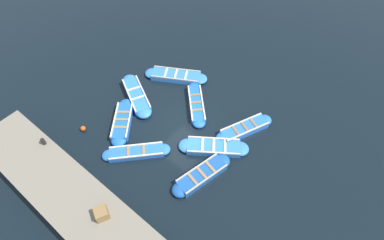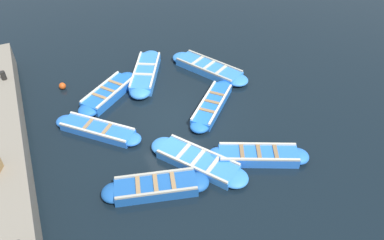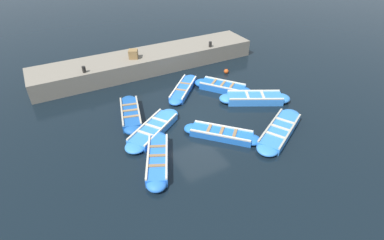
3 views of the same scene
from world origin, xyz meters
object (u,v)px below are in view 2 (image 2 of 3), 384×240
boat_near_quay (198,161)px  boat_outer_right (209,68)px  boat_mid_row (98,130)px  bollard_north (3,75)px  boat_stern_in (146,73)px  boat_tucked (109,93)px  buoy_orange_near (62,86)px  boat_inner_gap (258,156)px  boat_end_of_row (156,187)px  boat_bow_out (212,105)px

boat_near_quay → boat_outer_right: size_ratio=0.90×
boat_mid_row → bollard_north: bollard_north is taller
boat_stern_in → bollard_north: bollard_north is taller
boat_stern_in → boat_tucked: size_ratio=1.19×
buoy_orange_near → boat_near_quay: bearing=119.1°
boat_tucked → boat_inner_gap: bearing=124.6°
boat_end_of_row → boat_near_quay: bearing=-163.0°
boat_near_quay → boat_outer_right: bearing=-119.2°
boat_inner_gap → buoy_orange_near: 8.94m
boat_inner_gap → bollard_north: (7.62, -7.02, 1.05)m
bollard_north → boat_end_of_row: bearing=119.5°
boat_inner_gap → boat_near_quay: bearing=-17.4°
boat_inner_gap → boat_outer_right: boat_inner_gap is taller
boat_mid_row → buoy_orange_near: boat_mid_row is taller
boat_stern_in → boat_end_of_row: 6.56m
boat_mid_row → boat_inner_gap: size_ratio=0.87×
boat_stern_in → boat_outer_right: bearing=165.4°
boat_end_of_row → buoy_orange_near: boat_end_of_row is taller
boat_stern_in → boat_outer_right: boat_stern_in is taller
bollard_north → buoy_orange_near: size_ratio=1.19×
boat_end_of_row → boat_outer_right: boat_end_of_row is taller
boat_stern_in → boat_tucked: boat_stern_in is taller
boat_tucked → bollard_north: bearing=-20.4°
boat_end_of_row → boat_stern_in: bearing=-105.4°
boat_mid_row → boat_outer_right: (-5.63, -2.11, 0.02)m
boat_near_quay → bollard_north: (5.61, -6.39, 1.08)m
boat_end_of_row → boat_outer_right: 7.20m
boat_stern_in → bollard_north: bearing=-5.9°
boat_bow_out → buoy_orange_near: size_ratio=10.31×
bollard_north → boat_near_quay: bearing=131.3°
boat_stern_in → bollard_north: 5.77m
boat_mid_row → boat_outer_right: 6.01m
boat_inner_gap → boat_end_of_row: size_ratio=0.99×
boat_stern_in → boat_mid_row: 4.01m
boat_tucked → buoy_orange_near: size_ratio=10.78×
boat_outer_right → bollard_north: (8.45, -1.31, 1.07)m
boat_tucked → boat_bow_out: 4.38m
boat_end_of_row → boat_near_quay: boat_end_of_row is taller
boat_inner_gap → boat_bow_out: boat_inner_gap is taller
boat_tucked → boat_inner_gap: size_ratio=0.90×
boat_mid_row → boat_end_of_row: 3.65m
boat_tucked → boat_mid_row: bearing=65.4°
boat_end_of_row → boat_inner_gap: bearing=178.3°
boat_inner_gap → boat_outer_right: bearing=-98.3°
boat_bow_out → boat_near_quay: bearing=55.2°
boat_inner_gap → boat_near_quay: 2.11m
boat_near_quay → boat_mid_row: bearing=-46.7°
boat_bow_out → boat_stern_in: bearing=-61.5°
boat_tucked → bollard_north: (3.75, -1.40, 1.04)m
boat_inner_gap → boat_stern_in: bearing=-73.0°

